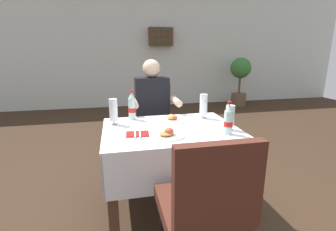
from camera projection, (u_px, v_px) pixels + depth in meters
The scene contains 16 objects.
ground_plane at pixel (186, 207), 2.18m from camera, with size 11.00×11.00×0.00m, color #382619.
back_wall at pixel (137, 44), 5.87m from camera, with size 11.00×0.12×3.02m, color silver.
main_dining_table at pixel (171, 148), 2.05m from camera, with size 1.09×0.83×0.73m.
chair_far_diner_seat at pixel (155, 122), 2.82m from camera, with size 0.44×0.50×0.97m.
chair_near_camera_side at pixel (204, 206), 1.29m from camera, with size 0.44×0.50×0.97m.
seated_diner_far at pixel (153, 111), 2.67m from camera, with size 0.50×0.46×1.26m.
plate_near_camera at pixel (169, 134), 1.81m from camera, with size 0.24×0.24×0.07m.
plate_far_diner at pixel (173, 119), 2.21m from camera, with size 0.23×0.23×0.06m.
beer_glass_left at pixel (114, 112), 2.07m from camera, with size 0.07×0.07×0.22m.
beer_glass_middle at pixel (203, 106), 2.27m from camera, with size 0.07×0.07×0.23m.
beer_glass_right at pixel (230, 118), 1.93m from camera, with size 0.07×0.07×0.20m.
cola_bottle_primary at pixel (228, 120), 1.84m from camera, with size 0.07×0.07×0.25m.
cola_bottle_secondary at pixel (132, 107), 2.23m from camera, with size 0.07×0.07×0.27m.
napkin_cutlery_set at pixel (137, 134), 1.85m from camera, with size 0.18×0.19×0.01m.
potted_plant_corner at pixel (240, 76), 6.04m from camera, with size 0.50×0.50×1.19m.
wall_bottle_rack at pixel (161, 37), 5.79m from camera, with size 0.56×0.21×0.42m.
Camera 1 is at (-0.56, -1.82, 1.35)m, focal length 26.19 mm.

